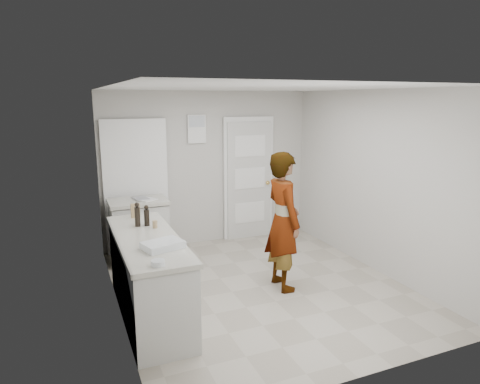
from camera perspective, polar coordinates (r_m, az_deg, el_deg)
name	(u,v)px	position (r m, az deg, el deg)	size (l,w,h in m)	color
ground	(260,287)	(5.66, 2.67, -12.50)	(4.00, 4.00, 0.00)	gray
room_shell	(200,183)	(7.02, -5.37, 1.21)	(4.00, 4.00, 4.00)	#BBB8B0
main_counter	(149,280)	(4.90, -12.05, -11.37)	(0.64, 1.96, 0.93)	silver
side_counter	(140,232)	(6.55, -13.24, -5.28)	(0.84, 0.61, 0.93)	silver
person	(283,221)	(5.38, 5.75, -3.89)	(0.64, 0.42, 1.75)	silver
cake_mix_box	(135,211)	(5.47, -13.77, -2.42)	(0.11, 0.05, 0.18)	olive
spice_jar	(155,224)	(5.00, -11.27, -4.24)	(0.06, 0.06, 0.09)	tan
oil_cruet_a	(147,216)	(5.09, -12.34, -3.12)	(0.06, 0.06, 0.25)	black
oil_cruet_b	(137,215)	(5.08, -13.53, -2.99)	(0.06, 0.06, 0.28)	black
baking_dish	(163,245)	(4.33, -10.25, -6.99)	(0.44, 0.36, 0.07)	silver
egg_bowl	(158,263)	(3.91, -10.88, -9.27)	(0.12, 0.12, 0.05)	silver
papers	(146,199)	(6.43, -12.48, -0.94)	(0.23, 0.30, 0.01)	white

